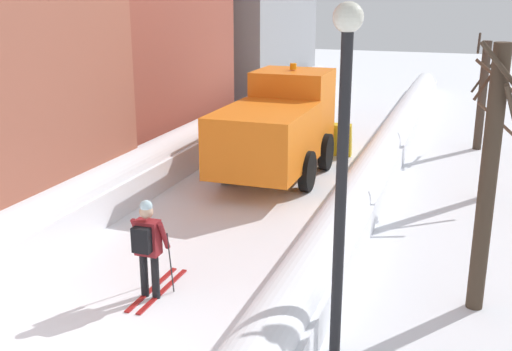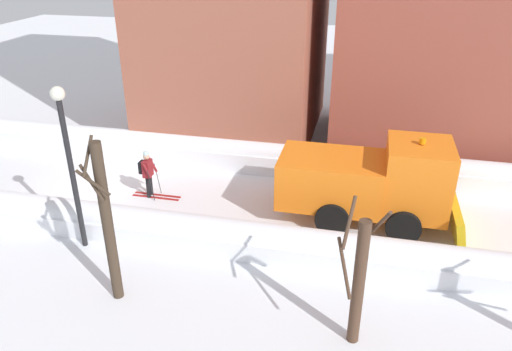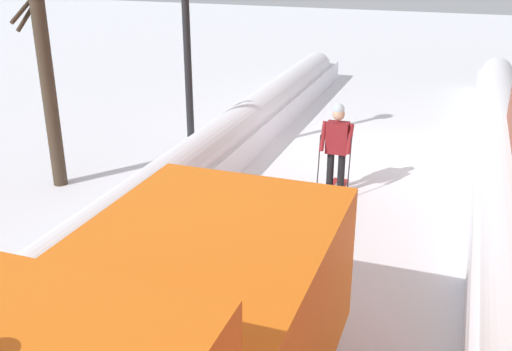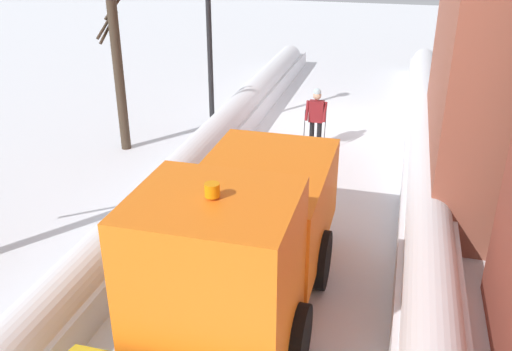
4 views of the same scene
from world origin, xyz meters
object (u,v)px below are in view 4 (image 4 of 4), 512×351
(plow_truck, at_px, (243,239))
(skier, at_px, (316,115))
(bare_tree_near, at_px, (118,72))
(traffic_light_pole, at_px, (459,63))
(street_lamp, at_px, (209,28))

(plow_truck, relative_size, skier, 3.31)
(plow_truck, height_order, bare_tree_near, bare_tree_near)
(traffic_light_pole, bearing_deg, street_lamp, -13.37)
(skier, distance_m, street_lamp, 4.15)
(skier, bearing_deg, traffic_light_pole, 164.00)
(traffic_light_pole, height_order, street_lamp, street_lamp)
(plow_truck, xyz_separation_m, street_lamp, (3.53, -8.54, 1.75))
(skier, relative_size, bare_tree_near, 0.40)
(skier, distance_m, traffic_light_pole, 4.24)
(street_lamp, relative_size, bare_tree_near, 1.13)
(traffic_light_pole, bearing_deg, plow_truck, 62.91)
(traffic_light_pole, height_order, bare_tree_near, bare_tree_near)
(plow_truck, bearing_deg, street_lamp, -67.56)
(skier, distance_m, bare_tree_near, 5.77)
(traffic_light_pole, relative_size, street_lamp, 0.84)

